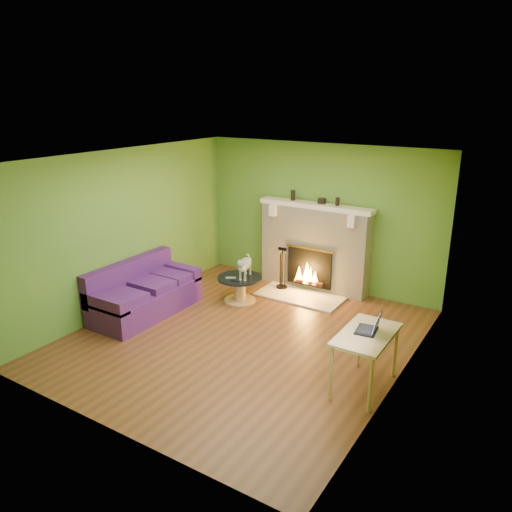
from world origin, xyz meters
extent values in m
plane|color=brown|center=(0.00, 0.00, 0.00)|extent=(5.00, 5.00, 0.00)
plane|color=white|center=(0.00, 0.00, 2.60)|extent=(5.00, 5.00, 0.00)
plane|color=#56882C|center=(0.00, 2.50, 1.30)|extent=(5.00, 0.00, 5.00)
plane|color=#56882C|center=(0.00, -2.50, 1.30)|extent=(5.00, 0.00, 5.00)
plane|color=#56882C|center=(-2.25, 0.00, 1.30)|extent=(0.00, 5.00, 5.00)
plane|color=#56882C|center=(2.25, 0.00, 1.30)|extent=(0.00, 5.00, 5.00)
plane|color=silver|center=(2.24, -0.90, 1.55)|extent=(0.00, 1.20, 1.20)
plane|color=white|center=(2.23, -0.90, 1.55)|extent=(0.00, 1.06, 1.06)
cube|color=beige|center=(0.00, 2.33, 0.75)|extent=(2.00, 0.35, 1.50)
cube|color=black|center=(0.00, 2.13, 0.44)|extent=(0.85, 0.03, 0.68)
cube|color=gold|center=(0.00, 2.13, 0.80)|extent=(0.91, 0.02, 0.04)
cylinder|color=black|center=(0.00, 2.10, 0.16)|extent=(0.55, 0.07, 0.07)
cube|color=silver|center=(0.00, 2.30, 1.54)|extent=(2.10, 0.28, 0.08)
cube|color=silver|center=(-0.75, 2.11, 1.40)|extent=(0.12, 0.10, 0.20)
cube|color=silver|center=(0.75, 2.11, 1.40)|extent=(0.12, 0.10, 0.20)
cube|color=beige|center=(0.00, 1.80, 0.01)|extent=(1.50, 0.75, 0.03)
cube|color=silver|center=(0.00, 2.30, 1.54)|extent=(2.10, 0.28, 0.08)
cube|color=#441A62|center=(-1.80, -0.12, 0.21)|extent=(0.84, 1.86, 0.42)
cube|color=#441A62|center=(-2.15, -0.12, 0.57)|extent=(0.19, 1.86, 0.52)
cube|color=#441A62|center=(-1.80, -0.96, 0.48)|extent=(0.84, 0.19, 0.21)
cube|color=#441A62|center=(-1.80, 0.71, 0.48)|extent=(0.84, 0.19, 0.21)
cube|color=#441A62|center=(-1.75, -0.65, 0.48)|extent=(0.67, 0.49, 0.11)
cube|color=#441A62|center=(-1.75, -0.03, 0.48)|extent=(0.67, 0.49, 0.11)
cube|color=#441A62|center=(-1.75, 0.50, 0.48)|extent=(0.67, 0.49, 0.11)
cylinder|color=#DAAE75|center=(-0.80, 1.09, 0.01)|extent=(0.54, 0.54, 0.03)
cylinder|color=#DAAE75|center=(-0.80, 1.09, 0.22)|extent=(0.19, 0.19, 0.37)
cylinder|color=black|center=(-0.80, 1.09, 0.42)|extent=(0.77, 0.77, 0.02)
cube|color=#DAAE75|center=(1.95, -0.31, 0.71)|extent=(0.57, 0.98, 0.04)
cylinder|color=#DAAE75|center=(1.71, -0.76, 0.34)|extent=(0.04, 0.04, 0.69)
cylinder|color=#DAAE75|center=(2.19, -0.76, 0.34)|extent=(0.04, 0.04, 0.69)
cylinder|color=#DAAE75|center=(1.71, 0.13, 0.34)|extent=(0.04, 0.04, 0.69)
cylinder|color=#DAAE75|center=(2.19, 0.13, 0.34)|extent=(0.04, 0.04, 0.69)
cube|color=gray|center=(-0.90, 0.97, 0.44)|extent=(0.17, 0.13, 0.02)
cube|color=black|center=(-0.78, 0.91, 0.44)|extent=(0.17, 0.07, 0.02)
cylinder|color=black|center=(-0.46, 2.33, 1.67)|extent=(0.08, 0.08, 0.18)
cylinder|color=black|center=(0.39, 2.33, 1.65)|extent=(0.07, 0.07, 0.14)
cube|color=black|center=(0.10, 2.33, 1.63)|extent=(0.12, 0.08, 0.10)
camera|label=1|loc=(3.66, -5.46, 3.40)|focal=35.00mm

